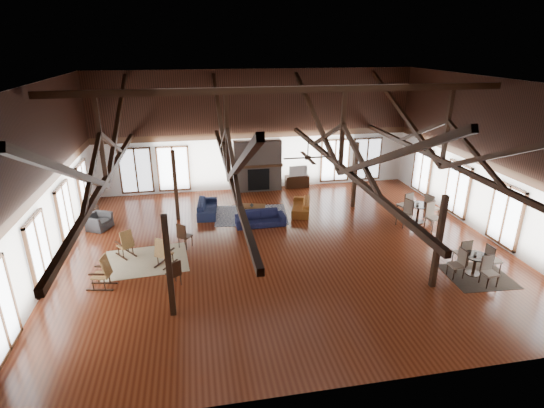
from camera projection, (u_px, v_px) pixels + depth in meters
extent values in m
plane|color=maroon|center=(285.00, 247.00, 15.94)|extent=(16.00, 16.00, 0.00)
cube|color=black|center=(287.00, 82.00, 13.78)|extent=(16.00, 14.00, 0.02)
cube|color=silver|center=(256.00, 131.00, 21.28)|extent=(16.00, 0.02, 6.00)
cube|color=silver|center=(361.00, 269.00, 8.44)|extent=(16.00, 0.02, 6.00)
cube|color=silver|center=(41.00, 184.00, 13.49)|extent=(0.02, 14.00, 6.00)
cube|color=silver|center=(490.00, 159.00, 16.23)|extent=(0.02, 14.00, 6.00)
cube|color=black|center=(287.00, 90.00, 13.87)|extent=(15.60, 0.18, 0.22)
cube|color=black|center=(106.00, 179.00, 13.81)|extent=(0.16, 13.70, 0.18)
cube|color=black|center=(100.00, 138.00, 13.33)|extent=(0.14, 0.14, 2.70)
cube|color=black|center=(118.00, 122.00, 16.58)|extent=(0.15, 7.07, 3.12)
cube|color=black|center=(74.00, 174.00, 10.16)|extent=(0.15, 7.07, 3.12)
cube|color=black|center=(229.00, 172.00, 14.50)|extent=(0.16, 13.70, 0.18)
cube|color=black|center=(227.00, 133.00, 14.01)|extent=(0.14, 0.14, 2.70)
cube|color=black|center=(220.00, 119.00, 17.27)|extent=(0.15, 7.07, 3.12)
cube|color=black|center=(239.00, 165.00, 10.85)|extent=(0.15, 7.07, 3.12)
cube|color=black|center=(340.00, 166.00, 15.18)|extent=(0.16, 13.70, 0.18)
cube|color=black|center=(343.00, 129.00, 14.70)|extent=(0.14, 0.14, 2.70)
cube|color=black|center=(315.00, 116.00, 17.95)|extent=(0.15, 7.07, 3.12)
cube|color=black|center=(386.00, 158.00, 11.53)|extent=(0.15, 7.07, 3.12)
cube|color=black|center=(442.00, 161.00, 15.87)|extent=(0.16, 13.70, 0.18)
cube|color=black|center=(448.00, 125.00, 15.38)|extent=(0.14, 0.14, 2.70)
cube|color=black|center=(402.00, 113.00, 18.64)|extent=(0.15, 7.07, 3.12)
cube|color=black|center=(515.00, 151.00, 12.22)|extent=(0.15, 7.07, 3.12)
cube|color=black|center=(169.00, 267.00, 11.50)|extent=(0.16, 0.16, 3.05)
cube|color=black|center=(438.00, 243.00, 12.87)|extent=(0.16, 0.16, 3.05)
cube|color=black|center=(175.00, 186.00, 17.92)|extent=(0.16, 0.16, 3.05)
cube|color=black|center=(355.00, 175.00, 19.29)|extent=(0.16, 0.16, 3.05)
cube|color=#6C5C52|center=(258.00, 166.00, 21.60)|extent=(2.40, 0.62, 2.60)
cube|color=black|center=(259.00, 180.00, 21.54)|extent=(1.10, 0.06, 1.10)
cube|color=#331D0F|center=(258.00, 166.00, 21.32)|extent=(2.50, 0.20, 0.12)
cylinder|color=black|center=(308.00, 147.00, 13.65)|extent=(0.04, 0.04, 0.70)
cylinder|color=black|center=(308.00, 158.00, 13.78)|extent=(0.20, 0.20, 0.10)
cube|color=black|center=(321.00, 157.00, 13.85)|extent=(0.70, 0.12, 0.02)
cube|color=black|center=(304.00, 154.00, 14.19)|extent=(0.12, 0.70, 0.02)
cube|color=black|center=(294.00, 158.00, 13.70)|extent=(0.70, 0.12, 0.02)
cube|color=black|center=(311.00, 161.00, 13.36)|extent=(0.12, 0.70, 0.02)
imported|color=#15183A|center=(260.00, 218.00, 17.73)|extent=(2.09, 0.86, 0.61)
imported|color=#171F40|center=(207.00, 207.00, 18.91)|extent=(2.12, 1.00, 0.60)
imported|color=brown|center=(301.00, 206.00, 19.14)|extent=(2.08, 1.29, 0.57)
cube|color=brown|center=(252.00, 206.00, 18.74)|extent=(1.24, 0.84, 0.06)
cube|color=brown|center=(242.00, 213.00, 18.57)|extent=(0.06, 0.06, 0.37)
cube|color=brown|center=(241.00, 210.00, 18.91)|extent=(0.06, 0.06, 0.37)
cube|color=brown|center=(264.00, 212.00, 18.73)|extent=(0.06, 0.06, 0.37)
cube|color=brown|center=(262.00, 209.00, 19.08)|extent=(0.06, 0.06, 0.37)
imported|color=#B2B2B2|center=(252.00, 205.00, 18.61)|extent=(0.17, 0.17, 0.17)
imported|color=#323134|center=(98.00, 222.00, 17.40)|extent=(1.23, 1.18, 0.62)
cube|color=black|center=(92.00, 214.00, 18.12)|extent=(0.48, 0.48, 0.64)
cylinder|color=black|center=(90.00, 203.00, 17.94)|extent=(0.08, 0.08, 0.38)
cone|color=beige|center=(89.00, 197.00, 17.84)|extent=(0.34, 0.34, 0.28)
cube|color=#A4723E|center=(125.00, 246.00, 15.18)|extent=(0.62, 0.61, 0.05)
cube|color=#A4723E|center=(127.00, 240.00, 14.94)|extent=(0.46, 0.41, 0.65)
cube|color=black|center=(122.00, 257.00, 15.19)|extent=(0.51, 0.66, 0.05)
cube|color=black|center=(131.00, 253.00, 15.45)|extent=(0.51, 0.66, 0.05)
cube|color=#A4723E|center=(165.00, 254.00, 14.58)|extent=(0.62, 0.61, 0.05)
cube|color=#A4723E|center=(160.00, 248.00, 14.29)|extent=(0.47, 0.40, 0.65)
cube|color=black|center=(161.00, 263.00, 14.78)|extent=(0.48, 0.69, 0.05)
cube|color=black|center=(170.00, 265.00, 14.64)|extent=(0.48, 0.69, 0.05)
cube|color=#A4723E|center=(100.00, 275.00, 13.20)|extent=(0.55, 0.56, 0.05)
cube|color=#A4723E|center=(106.00, 266.00, 13.08)|extent=(0.28, 0.51, 0.69)
cube|color=black|center=(100.00, 290.00, 13.16)|extent=(0.84, 0.22, 0.05)
cube|color=black|center=(105.00, 283.00, 13.53)|extent=(0.84, 0.22, 0.05)
cube|color=black|center=(185.00, 236.00, 15.78)|extent=(0.59, 0.59, 0.05)
cube|color=black|center=(181.00, 232.00, 15.52)|extent=(0.36, 0.29, 0.55)
cylinder|color=black|center=(185.00, 242.00, 15.86)|extent=(0.03, 0.03, 0.45)
cube|color=black|center=(173.00, 274.00, 13.32)|extent=(0.52, 0.52, 0.04)
cube|color=black|center=(176.00, 269.00, 13.12)|extent=(0.33, 0.24, 0.49)
cylinder|color=black|center=(174.00, 279.00, 13.40)|extent=(0.03, 0.03, 0.40)
cylinder|color=black|center=(476.00, 256.00, 13.85)|extent=(0.80, 0.80, 0.04)
cylinder|color=black|center=(474.00, 265.00, 13.97)|extent=(0.10, 0.10, 0.66)
cylinder|color=black|center=(473.00, 274.00, 14.09)|extent=(0.48, 0.48, 0.04)
cylinder|color=black|center=(419.00, 205.00, 17.85)|extent=(0.92, 0.92, 0.04)
cylinder|color=black|center=(418.00, 213.00, 17.99)|extent=(0.10, 0.10, 0.76)
cylinder|color=black|center=(417.00, 222.00, 18.13)|extent=(0.55, 0.55, 0.04)
imported|color=#B2B2B2|center=(475.00, 254.00, 13.84)|extent=(0.12, 0.12, 0.09)
imported|color=#B2B2B2|center=(418.00, 204.00, 17.77)|extent=(0.14, 0.14, 0.09)
cube|color=black|center=(297.00, 181.00, 22.38)|extent=(1.23, 0.46, 0.62)
imported|color=#B2B2B2|center=(298.00, 171.00, 22.17)|extent=(0.98, 0.20, 0.56)
cube|color=tan|center=(146.00, 261.00, 14.93)|extent=(3.02, 2.46, 0.01)
cube|color=#16203F|center=(251.00, 215.00, 18.87)|extent=(3.38, 2.68, 0.01)
cube|color=black|center=(478.00, 276.00, 13.97)|extent=(2.10, 1.93, 0.01)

